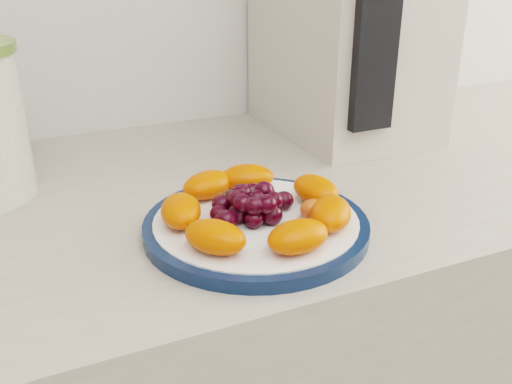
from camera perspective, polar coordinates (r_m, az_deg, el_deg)
name	(u,v)px	position (r m, az deg, el deg)	size (l,w,h in m)	color
plate_rim	(256,226)	(0.65, 0.00, -3.44)	(0.26, 0.26, 0.01)	#0C1D3D
plate_face	(256,225)	(0.65, 0.00, -3.36)	(0.23, 0.23, 0.02)	white
appliance_body	(347,17)	(0.98, 9.06, 16.90)	(0.22, 0.30, 0.38)	beige
appliance_panel	(376,28)	(0.82, 11.94, 15.75)	(0.07, 0.02, 0.28)	black
fruit_plate	(259,205)	(0.64, 0.25, -1.33)	(0.22, 0.22, 0.04)	#E13900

